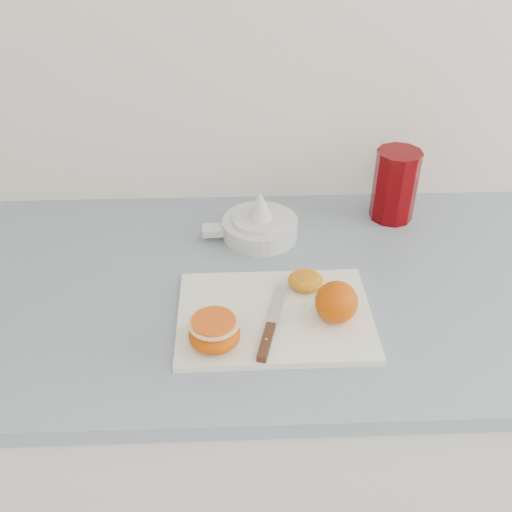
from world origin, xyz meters
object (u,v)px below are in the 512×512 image
(half_orange, at_px, (214,333))
(red_tumbler, at_px, (395,188))
(citrus_juicer, at_px, (259,224))
(counter, at_px, (332,432))
(cutting_board, at_px, (275,316))

(half_orange, distance_m, red_tumbler, 0.52)
(half_orange, bearing_deg, citrus_juicer, 75.54)
(counter, relative_size, red_tumbler, 17.65)
(counter, distance_m, half_orange, 0.57)
(counter, bearing_deg, half_orange, -144.19)
(cutting_board, bearing_deg, citrus_juicer, 93.55)
(counter, height_order, citrus_juicer, citrus_juicer)
(cutting_board, xyz_separation_m, citrus_juicer, (-0.02, 0.25, 0.02))
(citrus_juicer, relative_size, red_tumbler, 1.27)
(counter, xyz_separation_m, citrus_juicer, (-0.16, 0.14, 0.47))
(cutting_board, height_order, red_tumbler, red_tumbler)
(citrus_juicer, bearing_deg, cutting_board, -86.45)
(citrus_juicer, bearing_deg, red_tumbler, 12.78)
(half_orange, distance_m, citrus_juicer, 0.33)
(half_orange, relative_size, red_tumbler, 0.53)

